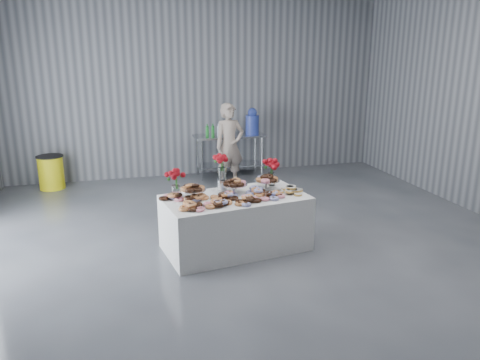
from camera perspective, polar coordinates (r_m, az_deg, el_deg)
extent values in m
plane|color=#3C3E44|center=(6.29, 2.81, -9.41)|extent=(9.00, 9.00, 0.00)
cube|color=gray|center=(10.08, -5.09, 11.91)|extent=(8.00, 0.04, 4.00)
cube|color=white|center=(6.41, -0.56, -5.23)|extent=(2.03, 1.27, 0.75)
cube|color=silver|center=(9.95, -1.28, 5.41)|extent=(1.50, 0.60, 0.04)
cube|color=silver|center=(10.08, -1.26, 1.89)|extent=(1.40, 0.55, 0.03)
cylinder|color=silver|center=(9.67, -4.65, 2.33)|extent=(0.04, 0.04, 0.86)
cylinder|color=silver|center=(9.98, 2.71, 2.79)|extent=(0.04, 0.04, 0.86)
cylinder|color=silver|center=(10.15, -5.18, 2.96)|extent=(0.04, 0.04, 0.86)
cylinder|color=silver|center=(10.45, 1.87, 3.39)|extent=(0.04, 0.04, 0.86)
cylinder|color=silver|center=(6.22, -5.78, -1.73)|extent=(0.06, 0.06, 0.12)
cylinder|color=silver|center=(6.20, -5.80, -1.16)|extent=(0.36, 0.36, 0.01)
cylinder|color=silver|center=(6.42, -0.69, -1.09)|extent=(0.06, 0.06, 0.12)
cylinder|color=silver|center=(6.40, -0.69, -0.54)|extent=(0.36, 0.36, 0.01)
cylinder|color=silver|center=(6.62, 3.30, -0.59)|extent=(0.06, 0.06, 0.12)
cylinder|color=silver|center=(6.60, 3.31, -0.04)|extent=(0.36, 0.36, 0.01)
cylinder|color=white|center=(6.25, -7.82, -1.43)|extent=(0.11, 0.11, 0.18)
cylinder|color=#1E5919|center=(6.21, -7.86, -0.29)|extent=(0.04, 0.04, 0.18)
cylinder|color=white|center=(6.81, 3.86, 0.13)|extent=(0.11, 0.11, 0.18)
cylinder|color=#1E5919|center=(6.77, 3.88, 1.19)|extent=(0.04, 0.04, 0.18)
cylinder|color=silver|center=(6.55, -2.18, -0.60)|extent=(0.14, 0.14, 0.15)
cylinder|color=white|center=(6.51, -2.19, 0.79)|extent=(0.11, 0.11, 0.18)
cylinder|color=#1E5919|center=(6.48, -2.20, 1.90)|extent=(0.04, 0.04, 0.18)
cylinder|color=blue|center=(10.04, 1.50, 6.78)|extent=(0.28, 0.28, 0.40)
sphere|color=blue|center=(10.01, 1.51, 8.23)|extent=(0.20, 0.20, 0.20)
imported|color=#CC8C93|center=(9.15, -1.29, 4.18)|extent=(0.67, 0.51, 1.66)
cylinder|color=yellow|center=(9.87, -22.02, 0.82)|extent=(0.47, 0.47, 0.64)
cylinder|color=black|center=(9.79, -22.22, 2.69)|extent=(0.51, 0.51, 0.02)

